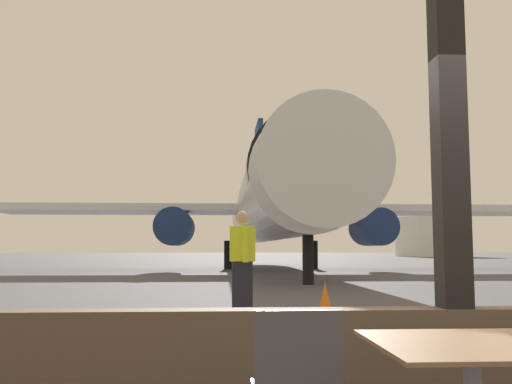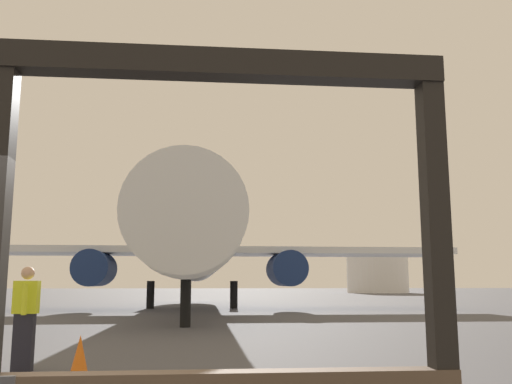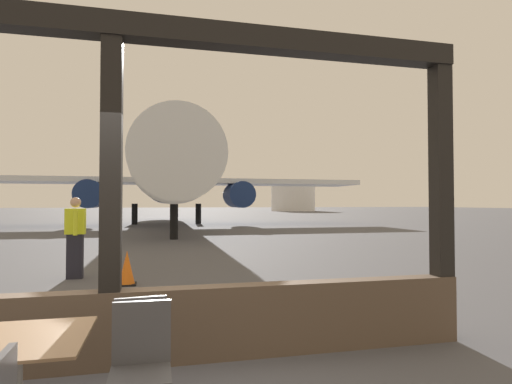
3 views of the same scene
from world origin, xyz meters
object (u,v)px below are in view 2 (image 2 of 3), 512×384
Objects in this scene: traffic_cone at (80,359)px; fuel_storage_tank at (377,274)px; airplane at (193,245)px; ground_crew_worker at (25,317)px.

traffic_cone is 0.08× the size of fuel_storage_tank.
fuel_storage_tank is at bearing 62.60° from airplane.
airplane reaches higher than ground_crew_worker.
traffic_cone is at bearing -93.42° from airplane.
airplane is 44.80× the size of traffic_cone.
ground_crew_worker is at bearing 138.87° from traffic_cone.
fuel_storage_tank is (26.32, 50.77, -0.77)m from airplane.
fuel_storage_tank is (27.62, 72.46, 2.43)m from traffic_cone.
ground_crew_worker is 77.06m from fuel_storage_tank.
traffic_cone is at bearing -41.13° from ground_crew_worker.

